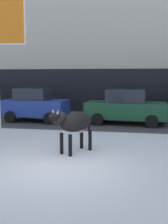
# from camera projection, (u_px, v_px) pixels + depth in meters

# --- Properties ---
(ground_plane) EXTENTS (120.00, 120.00, 0.00)m
(ground_plane) POSITION_uv_depth(u_px,v_px,m) (57.00, 167.00, 7.84)
(ground_plane) COLOR white
(road_strip) EXTENTS (60.00, 5.60, 0.01)m
(road_strip) POSITION_uv_depth(u_px,v_px,m) (96.00, 122.00, 15.64)
(road_strip) COLOR #423F3F
(road_strip) RESTS_ON ground
(building_facade) EXTENTS (44.00, 6.10, 13.00)m
(building_facade) POSITION_uv_depth(u_px,v_px,m) (108.00, 22.00, 20.58)
(building_facade) COLOR beige
(building_facade) RESTS_ON ground
(cow_black) EXTENTS (1.32, 1.84, 1.54)m
(cow_black) POSITION_uv_depth(u_px,v_px,m) (75.00, 123.00, 9.20)
(cow_black) COLOR black
(cow_black) RESTS_ON ground
(car_blue_hatchback) EXTENTS (3.60, 2.11, 1.86)m
(car_blue_hatchback) POSITION_uv_depth(u_px,v_px,m) (35.00, 105.00, 15.69)
(car_blue_hatchback) COLOR #233D9E
(car_blue_hatchback) RESTS_ON ground
(car_darkgreen_sedan) EXTENTS (4.31, 2.20, 1.84)m
(car_darkgreen_sedan) POSITION_uv_depth(u_px,v_px,m) (126.00, 107.00, 14.80)
(car_darkgreen_sedan) COLOR #194C2D
(car_darkgreen_sedan) RESTS_ON ground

